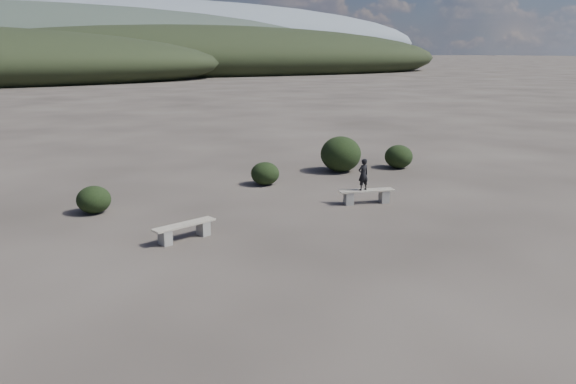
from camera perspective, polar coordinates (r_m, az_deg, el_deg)
ground at (r=12.06m, az=8.56°, el=-8.59°), size 1200.00×1200.00×0.00m
bench_left at (r=14.38m, az=-10.46°, el=-3.81°), size 1.72×0.79×0.42m
bench_right at (r=17.67m, az=7.97°, el=-0.32°), size 1.78×0.81×0.44m
seated_person at (r=17.47m, az=7.66°, el=1.78°), size 0.37×0.25×0.99m
shrub_a at (r=17.39m, az=-19.13°, el=-0.74°), size 0.99×0.99×0.81m
shrub_c at (r=19.97m, az=-2.35°, el=1.89°), size 1.02×1.02×0.81m
shrub_d at (r=22.23m, az=5.38°, el=3.86°), size 1.59×1.59×1.40m
shrub_e at (r=23.29m, az=11.18°, el=3.56°), size 1.13×1.13×0.95m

